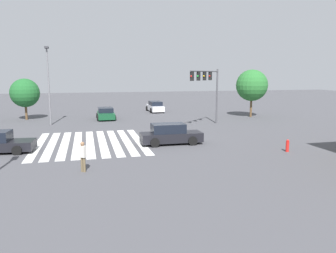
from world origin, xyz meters
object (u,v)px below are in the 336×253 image
object	(u,v)px
pedestrian	(83,155)
fire_hydrant	(287,146)
car_2	(106,114)
traffic_signal_mast	(208,83)
street_light_pole_b	(48,79)
car_1	(155,107)
car_0	(170,134)
tree_corner_a	(25,93)
tree_corner_b	(252,85)

from	to	relation	value
pedestrian	fire_hydrant	size ratio (longest dim) A/B	1.96
car_2	traffic_signal_mast	bearing A→B (deg)	50.34
pedestrian	street_light_pole_b	world-z (taller)	street_light_pole_b
car_2	street_light_pole_b	bearing A→B (deg)	-61.24
traffic_signal_mast	car_1	size ratio (longest dim) A/B	1.23
traffic_signal_mast	pedestrian	bearing A→B (deg)	2.35
car_0	fire_hydrant	bearing A→B (deg)	-30.93
car_2	pedestrian	size ratio (longest dim) A/B	2.48
street_light_pole_b	traffic_signal_mast	bearing A→B (deg)	73.15
car_0	street_light_pole_b	distance (m)	16.16
car_1	tree_corner_a	xyz separation A→B (m)	(4.39, -16.34, 2.42)
traffic_signal_mast	car_1	distance (m)	14.84
pedestrian	car_0	bearing A→B (deg)	-6.85
car_0	tree_corner_b	size ratio (longest dim) A/B	0.80
car_0	pedestrian	size ratio (longest dim) A/B	2.78
car_1	car_2	xyz separation A→B (m)	(6.16, -7.27, -0.06)
car_0	car_2	size ratio (longest dim) A/B	1.12
car_2	tree_corner_b	xyz separation A→B (m)	(2.36, 17.68, 3.27)
street_light_pole_b	tree_corner_a	world-z (taller)	street_light_pole_b
car_2	fire_hydrant	distance (m)	22.74
car_1	street_light_pole_b	size ratio (longest dim) A/B	0.59
tree_corner_a	pedestrian	bearing A→B (deg)	15.91
traffic_signal_mast	tree_corner_a	world-z (taller)	traffic_signal_mast
car_2	pedestrian	distance (m)	21.42
pedestrian	tree_corner_b	world-z (taller)	tree_corner_b
car_1	street_light_pole_b	world-z (taller)	street_light_pole_b
car_2	street_light_pole_b	size ratio (longest dim) A/B	0.52
traffic_signal_mast	tree_corner_a	size ratio (longest dim) A/B	1.21
street_light_pole_b	tree_corner_a	bearing A→B (deg)	-147.78
car_0	pedestrian	distance (m)	8.69
car_0	fire_hydrant	xyz separation A→B (m)	(4.41, 7.20, -0.32)
traffic_signal_mast	car_2	distance (m)	13.15
car_1	traffic_signal_mast	bearing A→B (deg)	-170.97
tree_corner_b	pedestrian	bearing A→B (deg)	-46.86
pedestrian	tree_corner_b	distance (m)	27.82
street_light_pole_b	tree_corner_b	distance (m)	23.61
tree_corner_a	tree_corner_b	world-z (taller)	tree_corner_b
car_0	street_light_pole_b	xyz separation A→B (m)	(-12.16, -9.83, 4.09)
car_0	tree_corner_a	world-z (taller)	tree_corner_a
pedestrian	car_1	bearing A→B (deg)	21.28
car_1	fire_hydrant	bearing A→B (deg)	-172.37
car_1	car_2	distance (m)	9.53
street_light_pole_b	tree_corner_b	bearing A→B (deg)	92.21
traffic_signal_mast	street_light_pole_b	xyz separation A→B (m)	(-4.73, -15.62, 0.39)
car_2	fire_hydrant	bearing A→B (deg)	29.08
fire_hydrant	tree_corner_a	bearing A→B (deg)	-136.91
street_light_pole_b	tree_corner_b	size ratio (longest dim) A/B	1.38
pedestrian	fire_hydrant	bearing A→B (deg)	-43.09
tree_corner_b	fire_hydrant	bearing A→B (deg)	-20.54
traffic_signal_mast	car_0	world-z (taller)	traffic_signal_mast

